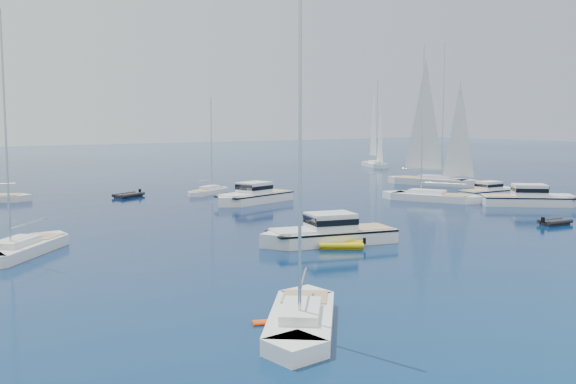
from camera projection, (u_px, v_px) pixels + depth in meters
The scene contains 15 objects.
ground at pixel (531, 265), 41.19m from camera, with size 400.00×400.00×0.00m, color navy.
motor_cruiser_right at pixel (531, 206), 69.34m from camera, with size 3.29×10.75×2.82m, color white, non-canonical shape.
motor_cruiser_centre at pixel (328, 244), 48.37m from camera, with size 3.31×10.81×2.84m, color silver, non-canonical shape.
motor_cruiser_far_r at pixel (490, 196), 77.55m from camera, with size 2.59×8.48×2.23m, color silver, non-canonical shape.
motor_cruiser_distant at pixel (253, 203), 71.56m from camera, with size 3.29×10.75×2.82m, color white, non-canonical shape.
sailboat_fore at pixel (301, 328), 28.96m from camera, with size 2.67×10.27×15.10m, color white, non-canonical shape.
sailboat_mid_r at pixel (431, 201), 73.32m from camera, with size 3.09×11.87×17.45m, color white, non-canonical shape.
sailboat_mid_l at pixel (21, 254), 44.53m from camera, with size 2.89×11.13×16.36m, color silver, non-canonical shape.
sailboat_centre at pixel (208, 194), 79.96m from camera, with size 2.10×8.09×11.89m, color silver, non-canonical shape.
sailboat_sails_r at pixel (432, 185), 90.94m from camera, with size 3.48×13.40×19.69m, color silver, non-canonical shape.
sailboat_sails_far at pixel (375, 167), 124.64m from camera, with size 2.91×11.21×16.47m, color white, non-canonical shape.
tender_yellow at pixel (341, 248), 46.62m from camera, with size 1.79×3.19×0.95m, color #DDBD0D, non-canonical shape.
tender_grey_near at pixel (555, 225), 56.96m from camera, with size 1.69×2.96×0.95m, color black, non-canonical shape.
tender_grey_far at pixel (129, 197), 76.83m from camera, with size 2.08×3.83×0.95m, color black, non-canonical shape.
kayak_orange at pixel (286, 322), 29.79m from camera, with size 0.56×3.04×0.30m, color #ED400B, non-canonical shape.
Camera 1 is at (-35.16, -24.94, 9.01)m, focal length 41.94 mm.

